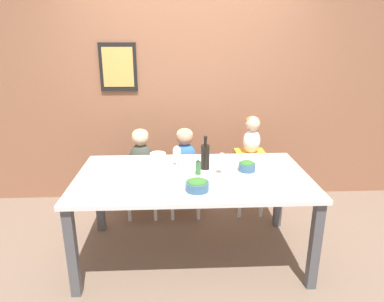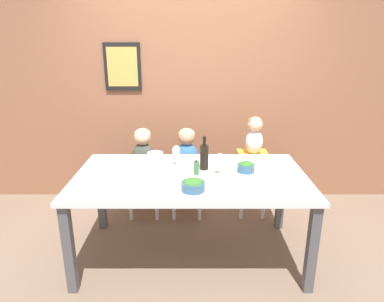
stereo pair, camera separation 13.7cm
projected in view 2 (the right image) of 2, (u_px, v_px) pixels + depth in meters
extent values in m
plane|color=#705B4C|center=(192.00, 254.00, 3.03)|extent=(14.00, 14.00, 0.00)
cube|color=#8E5B42|center=(192.00, 83.00, 3.79)|extent=(10.00, 0.06, 2.70)
cube|color=black|center=(124.00, 67.00, 3.70)|extent=(0.40, 0.02, 0.51)
cube|color=gold|center=(124.00, 67.00, 3.69)|extent=(0.32, 0.00, 0.41)
cube|color=silver|center=(192.00, 177.00, 2.80)|extent=(1.89, 1.04, 0.03)
cube|color=#4C4C51|center=(70.00, 249.00, 2.49)|extent=(0.07, 0.07, 0.72)
cube|color=#4C4C51|center=(313.00, 250.00, 2.48)|extent=(0.07, 0.07, 0.72)
cube|color=#4C4C51|center=(102.00, 194.00, 3.35)|extent=(0.07, 0.07, 0.72)
cube|color=#4C4C51|center=(282.00, 195.00, 3.35)|extent=(0.07, 0.07, 0.72)
cylinder|color=silver|center=(132.00, 203.00, 3.55)|extent=(0.04, 0.04, 0.39)
cylinder|color=silver|center=(158.00, 203.00, 3.55)|extent=(0.04, 0.04, 0.39)
cylinder|color=silver|center=(136.00, 191.00, 3.81)|extent=(0.04, 0.04, 0.39)
cylinder|color=silver|center=(160.00, 191.00, 3.81)|extent=(0.04, 0.04, 0.39)
cube|color=tan|center=(146.00, 178.00, 3.61)|extent=(0.36, 0.40, 0.05)
cylinder|color=silver|center=(175.00, 203.00, 3.55)|extent=(0.04, 0.04, 0.39)
cylinder|color=silver|center=(201.00, 203.00, 3.55)|extent=(0.04, 0.04, 0.39)
cylinder|color=silver|center=(176.00, 191.00, 3.81)|extent=(0.04, 0.04, 0.39)
cylinder|color=silver|center=(201.00, 192.00, 3.81)|extent=(0.04, 0.04, 0.39)
cube|color=tan|center=(188.00, 178.00, 3.61)|extent=(0.36, 0.40, 0.05)
cylinder|color=silver|center=(244.00, 191.00, 3.53)|extent=(0.04, 0.04, 0.64)
cylinder|color=silver|center=(266.00, 191.00, 3.53)|extent=(0.04, 0.04, 0.64)
cylinder|color=silver|center=(241.00, 182.00, 3.75)|extent=(0.04, 0.04, 0.64)
cylinder|color=silver|center=(262.00, 182.00, 3.74)|extent=(0.04, 0.04, 0.64)
cube|color=gold|center=(255.00, 156.00, 3.53)|extent=(0.31, 0.34, 0.05)
ellipsoid|color=#3D4238|center=(145.00, 159.00, 3.55)|extent=(0.25, 0.19, 0.36)
sphere|color=#D6AD89|center=(144.00, 137.00, 3.47)|extent=(0.17, 0.17, 0.17)
ellipsoid|color=#DBC684|center=(144.00, 134.00, 3.47)|extent=(0.17, 0.16, 0.12)
ellipsoid|color=#3366B2|center=(188.00, 160.00, 3.54)|extent=(0.25, 0.19, 0.36)
sphere|color=tan|center=(188.00, 137.00, 3.47)|extent=(0.17, 0.17, 0.17)
ellipsoid|color=#DBC684|center=(188.00, 134.00, 3.47)|extent=(0.17, 0.16, 0.12)
ellipsoid|color=silver|center=(256.00, 142.00, 3.48)|extent=(0.18, 0.13, 0.25)
sphere|color=#D6AD89|center=(257.00, 124.00, 3.42)|extent=(0.15, 0.15, 0.15)
ellipsoid|color=olive|center=(257.00, 122.00, 3.42)|extent=(0.15, 0.14, 0.11)
cylinder|color=black|center=(206.00, 157.00, 2.88)|extent=(0.07, 0.07, 0.21)
cylinder|color=black|center=(206.00, 141.00, 2.84)|extent=(0.03, 0.03, 0.08)
cylinder|color=black|center=(206.00, 138.00, 2.83)|extent=(0.03, 0.03, 0.02)
cylinder|color=white|center=(157.00, 167.00, 2.65)|extent=(0.12, 0.12, 0.23)
cylinder|color=white|center=(221.00, 175.00, 2.79)|extent=(0.06, 0.06, 0.00)
cylinder|color=white|center=(221.00, 170.00, 2.77)|extent=(0.01, 0.01, 0.09)
ellipsoid|color=white|center=(222.00, 159.00, 2.74)|extent=(0.07, 0.07, 0.10)
cylinder|color=white|center=(178.00, 166.00, 2.99)|extent=(0.06, 0.06, 0.00)
cylinder|color=white|center=(178.00, 161.00, 2.97)|extent=(0.01, 0.01, 0.09)
ellipsoid|color=white|center=(178.00, 151.00, 2.94)|extent=(0.07, 0.07, 0.10)
cylinder|color=#335675|center=(194.00, 186.00, 2.50)|extent=(0.17, 0.17, 0.07)
ellipsoid|color=#336628|center=(194.00, 182.00, 2.49)|extent=(0.15, 0.15, 0.05)
cylinder|color=#335675|center=(247.00, 168.00, 2.85)|extent=(0.14, 0.14, 0.07)
ellipsoid|color=#336628|center=(248.00, 164.00, 2.84)|extent=(0.12, 0.12, 0.05)
cylinder|color=silver|center=(108.00, 187.00, 2.56)|extent=(0.21, 0.21, 0.01)
cylinder|color=silver|center=(133.00, 161.00, 3.08)|extent=(0.21, 0.21, 0.01)
cylinder|color=#336633|center=(198.00, 168.00, 2.79)|extent=(0.04, 0.04, 0.11)
cone|color=black|center=(198.00, 161.00, 2.77)|extent=(0.04, 0.04, 0.02)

